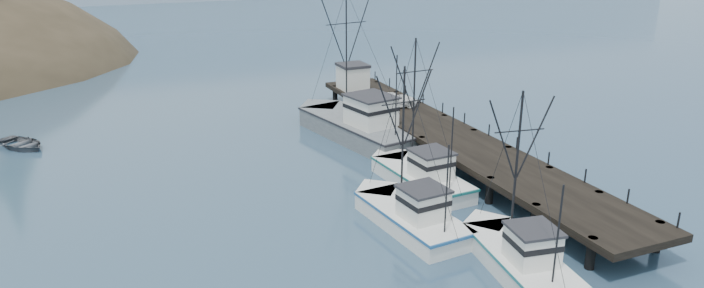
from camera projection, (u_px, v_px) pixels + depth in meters
name	position (u px, v px, depth m)	size (l,w,h in m)	color
ground	(382.00, 276.00, 35.65)	(400.00, 400.00, 0.00)	navy
pier	(448.00, 137.00, 54.23)	(6.00, 44.00, 2.00)	black
trawler_near	(517.00, 256.00, 36.16)	(4.72, 10.55, 10.72)	white
trawler_mid	(409.00, 215.00, 41.40)	(4.58, 11.05, 10.94)	white
trawler_far	(419.00, 175.00, 48.03)	(4.30, 11.32, 11.54)	white
work_vessel	(356.00, 125.00, 58.98)	(7.69, 16.78, 13.82)	slate
pier_shed	(353.00, 76.00, 68.87)	(3.00, 3.20, 2.80)	silver
pickup_truck	(393.00, 100.00, 62.11)	(2.27, 4.93, 1.37)	white
motorboat	(22.00, 148.00, 56.59)	(3.86, 5.40, 1.12)	#52555B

